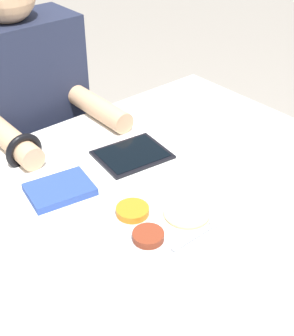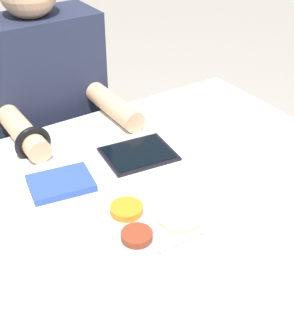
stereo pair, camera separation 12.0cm
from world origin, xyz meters
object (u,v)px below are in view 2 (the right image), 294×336
person_diner (49,142)px  tablet_device (138,154)px  red_notebook (61,184)px  thali_tray (155,223)px

person_diner → tablet_device: bearing=-78.7°
red_notebook → tablet_device: (0.25, 0.02, -0.00)m
thali_tray → tablet_device: (0.13, 0.28, -0.00)m
red_notebook → person_diner: (0.16, 0.49, -0.18)m
thali_tray → person_diner: 0.78m
thali_tray → tablet_device: thali_tray is taller
tablet_device → person_diner: 0.52m
tablet_device → red_notebook: bearing=-176.4°
tablet_device → person_diner: bearing=101.3°
thali_tray → red_notebook: 0.29m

